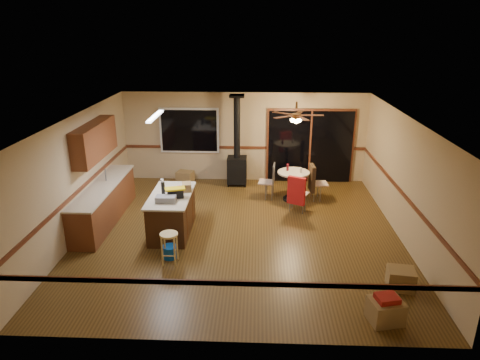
# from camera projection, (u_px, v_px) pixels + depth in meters

# --- Properties ---
(floor) EXTENTS (7.00, 7.00, 0.00)m
(floor) POSITION_uv_depth(u_px,v_px,m) (239.00, 233.00, 9.57)
(floor) COLOR #4F3616
(floor) RESTS_ON ground
(ceiling) EXTENTS (7.00, 7.00, 0.00)m
(ceiling) POSITION_uv_depth(u_px,v_px,m) (239.00, 118.00, 8.67)
(ceiling) COLOR silver
(ceiling) RESTS_ON ground
(wall_back) EXTENTS (7.00, 0.00, 7.00)m
(wall_back) POSITION_uv_depth(u_px,v_px,m) (245.00, 137.00, 12.40)
(wall_back) COLOR tan
(wall_back) RESTS_ON ground
(wall_front) EXTENTS (7.00, 0.00, 7.00)m
(wall_front) POSITION_uv_depth(u_px,v_px,m) (228.00, 265.00, 5.83)
(wall_front) COLOR tan
(wall_front) RESTS_ON ground
(wall_left) EXTENTS (0.00, 7.00, 7.00)m
(wall_left) POSITION_uv_depth(u_px,v_px,m) (78.00, 176.00, 9.26)
(wall_left) COLOR tan
(wall_left) RESTS_ON ground
(wall_right) EXTENTS (0.00, 7.00, 7.00)m
(wall_right) POSITION_uv_depth(u_px,v_px,m) (406.00, 181.00, 8.98)
(wall_right) COLOR tan
(wall_right) RESTS_ON ground
(chair_rail) EXTENTS (7.00, 7.00, 0.08)m
(chair_rail) POSITION_uv_depth(u_px,v_px,m) (239.00, 191.00, 9.22)
(chair_rail) COLOR #562715
(chair_rail) RESTS_ON ground
(window) EXTENTS (1.72, 0.10, 1.32)m
(window) POSITION_uv_depth(u_px,v_px,m) (189.00, 131.00, 12.35)
(window) COLOR black
(window) RESTS_ON ground
(sliding_door) EXTENTS (2.52, 0.10, 2.10)m
(sliding_door) POSITION_uv_depth(u_px,v_px,m) (310.00, 147.00, 12.37)
(sliding_door) COLOR black
(sliding_door) RESTS_ON ground
(lower_cabinets) EXTENTS (0.60, 3.00, 0.86)m
(lower_cabinets) POSITION_uv_depth(u_px,v_px,m) (104.00, 204.00, 10.01)
(lower_cabinets) COLOR brown
(lower_cabinets) RESTS_ON ground
(countertop) EXTENTS (0.64, 3.04, 0.04)m
(countertop) POSITION_uv_depth(u_px,v_px,m) (102.00, 186.00, 9.86)
(countertop) COLOR #BDAE93
(countertop) RESTS_ON lower_cabinets
(upper_cabinets) EXTENTS (0.35, 2.00, 0.80)m
(upper_cabinets) POSITION_uv_depth(u_px,v_px,m) (95.00, 141.00, 9.70)
(upper_cabinets) COLOR brown
(upper_cabinets) RESTS_ON ground
(kitchen_island) EXTENTS (0.88, 1.68, 0.90)m
(kitchen_island) POSITION_uv_depth(u_px,v_px,m) (172.00, 213.00, 9.47)
(kitchen_island) COLOR #371D0D
(kitchen_island) RESTS_ON ground
(wood_stove) EXTENTS (0.55, 0.50, 2.52)m
(wood_stove) POSITION_uv_depth(u_px,v_px,m) (237.00, 161.00, 12.18)
(wood_stove) COLOR black
(wood_stove) RESTS_ON ground
(ceiling_fan) EXTENTS (0.24, 0.24, 0.55)m
(ceiling_fan) POSITION_uv_depth(u_px,v_px,m) (296.00, 117.00, 10.62)
(ceiling_fan) COLOR brown
(ceiling_fan) RESTS_ON ceiling
(fluorescent_strip) EXTENTS (0.10, 1.20, 0.04)m
(fluorescent_strip) POSITION_uv_depth(u_px,v_px,m) (155.00, 116.00, 9.04)
(fluorescent_strip) COLOR white
(fluorescent_strip) RESTS_ON ceiling
(toolbox_grey) EXTENTS (0.42, 0.23, 0.13)m
(toolbox_grey) POSITION_uv_depth(u_px,v_px,m) (166.00, 199.00, 8.90)
(toolbox_grey) COLOR slate
(toolbox_grey) RESTS_ON kitchen_island
(toolbox_black) EXTENTS (0.37, 0.26, 0.19)m
(toolbox_black) POSITION_uv_depth(u_px,v_px,m) (175.00, 194.00, 9.12)
(toolbox_black) COLOR black
(toolbox_black) RESTS_ON kitchen_island
(toolbox_yellow_lid) EXTENTS (0.47, 0.32, 0.03)m
(toolbox_yellow_lid) POSITION_uv_depth(u_px,v_px,m) (175.00, 189.00, 9.08)
(toolbox_yellow_lid) COLOR gold
(toolbox_yellow_lid) RESTS_ON toolbox_black
(box_on_island) EXTENTS (0.25, 0.30, 0.18)m
(box_on_island) POSITION_uv_depth(u_px,v_px,m) (187.00, 187.00, 9.50)
(box_on_island) COLOR olive
(box_on_island) RESTS_ON kitchen_island
(bottle_dark) EXTENTS (0.08, 0.08, 0.29)m
(bottle_dark) POSITION_uv_depth(u_px,v_px,m) (163.00, 188.00, 9.27)
(bottle_dark) COLOR black
(bottle_dark) RESTS_ON kitchen_island
(bottle_pink) EXTENTS (0.08, 0.08, 0.20)m
(bottle_pink) POSITION_uv_depth(u_px,v_px,m) (179.00, 190.00, 9.28)
(bottle_pink) COLOR #D84C8C
(bottle_pink) RESTS_ON kitchen_island
(bottle_white) EXTENTS (0.07, 0.07, 0.19)m
(bottle_white) POSITION_uv_depth(u_px,v_px,m) (162.00, 183.00, 9.73)
(bottle_white) COLOR white
(bottle_white) RESTS_ON kitchen_island
(bar_stool) EXTENTS (0.39, 0.39, 0.64)m
(bar_stool) POSITION_uv_depth(u_px,v_px,m) (170.00, 248.00, 8.26)
(bar_stool) COLOR #D4B870
(bar_stool) RESTS_ON floor
(blue_bucket) EXTENTS (0.40, 0.40, 0.25)m
(blue_bucket) POSITION_uv_depth(u_px,v_px,m) (170.00, 252.00, 8.52)
(blue_bucket) COLOR #0C4AB4
(blue_bucket) RESTS_ON floor
(dining_table) EXTENTS (0.83, 0.83, 0.78)m
(dining_table) POSITION_uv_depth(u_px,v_px,m) (293.00, 181.00, 11.20)
(dining_table) COLOR black
(dining_table) RESTS_ON ground
(glass_red) EXTENTS (0.08, 0.08, 0.18)m
(glass_red) POSITION_uv_depth(u_px,v_px,m) (288.00, 167.00, 11.18)
(glass_red) COLOR #590C14
(glass_red) RESTS_ON dining_table
(glass_cream) EXTENTS (0.06, 0.06, 0.13)m
(glass_cream) POSITION_uv_depth(u_px,v_px,m) (301.00, 170.00, 11.04)
(glass_cream) COLOR beige
(glass_cream) RESTS_ON dining_table
(chair_left) EXTENTS (0.45, 0.45, 0.51)m
(chair_left) POSITION_uv_depth(u_px,v_px,m) (270.00, 177.00, 11.29)
(chair_left) COLOR tan
(chair_left) RESTS_ON ground
(chair_near) EXTENTS (0.58, 0.60, 0.70)m
(chair_near) POSITION_uv_depth(u_px,v_px,m) (297.00, 190.00, 10.37)
(chair_near) COLOR tan
(chair_near) RESTS_ON ground
(chair_right) EXTENTS (0.49, 0.45, 0.70)m
(chair_right) POSITION_uv_depth(u_px,v_px,m) (313.00, 178.00, 11.19)
(chair_right) COLOR tan
(chair_right) RESTS_ON ground
(box_under_window) EXTENTS (0.53, 0.47, 0.37)m
(box_under_window) POSITION_uv_depth(u_px,v_px,m) (185.00, 177.00, 12.48)
(box_under_window) COLOR olive
(box_under_window) RESTS_ON floor
(box_corner_a) EXTENTS (0.58, 0.52, 0.38)m
(box_corner_a) POSITION_uv_depth(u_px,v_px,m) (385.00, 311.00, 6.66)
(box_corner_a) COLOR olive
(box_corner_a) RESTS_ON floor
(box_corner_b) EXTENTS (0.51, 0.45, 0.37)m
(box_corner_b) POSITION_uv_depth(u_px,v_px,m) (401.00, 279.00, 7.51)
(box_corner_b) COLOR olive
(box_corner_b) RESTS_ON floor
(box_small_red) EXTENTS (0.38, 0.34, 0.09)m
(box_small_red) POSITION_uv_depth(u_px,v_px,m) (387.00, 298.00, 6.58)
(box_small_red) COLOR maroon
(box_small_red) RESTS_ON box_corner_a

